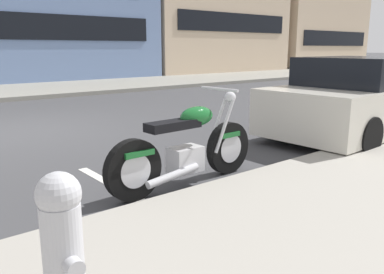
% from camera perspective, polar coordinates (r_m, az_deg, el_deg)
% --- Properties ---
extents(ground_plane, '(260.00, 260.00, 0.00)m').
position_cam_1_polar(ground_plane, '(8.51, -24.00, 0.63)').
color(ground_plane, '#3D3D3F').
extents(sidewalk_far_curb, '(120.00, 5.00, 0.14)m').
position_cam_1_polar(sidewalk_far_curb, '(20.93, 3.42, 8.44)').
color(sidewalk_far_curb, gray).
rests_on(sidewalk_far_curb, ground).
extents(parking_stall_stripe, '(0.12, 2.20, 0.01)m').
position_cam_1_polar(parking_stall_stripe, '(4.71, -9.98, -7.55)').
color(parking_stall_stripe, silver).
rests_on(parking_stall_stripe, ground).
extents(parked_motorcycle, '(2.15, 0.62, 1.14)m').
position_cam_1_polar(parked_motorcycle, '(4.70, -0.75, -1.78)').
color(parked_motorcycle, black).
rests_on(parked_motorcycle, ground).
extents(parked_car_far_down_curb, '(4.23, 1.94, 1.45)m').
position_cam_1_polar(parked_car_far_down_curb, '(8.03, 23.04, 4.96)').
color(parked_car_far_down_curb, beige).
rests_on(parked_car_far_down_curb, ground).
extents(fire_hydrant, '(0.24, 0.36, 0.85)m').
position_cam_1_polar(fire_hydrant, '(2.32, -18.13, -14.25)').
color(fire_hydrant, '#B7B7BC').
rests_on(fire_hydrant, sidewalk_near_curb).
extents(townhouse_near_left, '(9.99, 9.73, 10.55)m').
position_cam_1_polar(townhouse_near_left, '(36.83, 13.56, 18.06)').
color(townhouse_near_left, beige).
rests_on(townhouse_near_left, ground).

